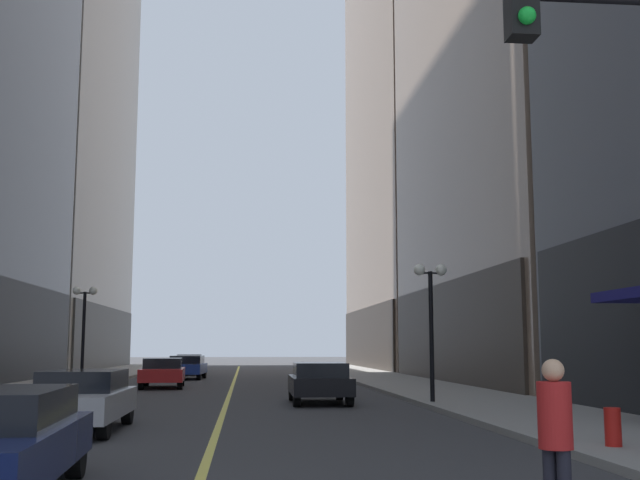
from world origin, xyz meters
TOP-DOWN VIEW (x-y plane):
  - ground_plane at (0.00, 35.00)m, footprint 200.00×200.00m
  - sidewalk_left at (-8.25, 35.00)m, footprint 4.50×78.00m
  - sidewalk_right at (8.25, 35.00)m, footprint 4.50×78.00m
  - lane_centre_stripe at (0.00, 35.00)m, footprint 0.16×70.00m
  - building_left_far at (-16.42, 60.00)m, footprint 12.04×26.00m
  - car_silver at (-2.95, 14.05)m, footprint 1.78×4.52m
  - car_black at (3.02, 21.95)m, footprint 1.92×4.21m
  - car_red at (-3.10, 32.24)m, footprint 2.09×4.44m
  - car_blue at (-2.72, 41.65)m, footprint 2.13×4.31m
  - car_grey at (-3.08, 48.63)m, footprint 1.90×4.76m
  - pedestrian_in_red_jacket at (3.70, 3.93)m, footprint 0.47×0.47m
  - street_lamp_left_far at (-6.40, 30.92)m, footprint 1.06×0.36m
  - street_lamp_right_mid at (6.40, 20.37)m, footprint 1.06×0.36m
  - fire_hydrant_right at (6.90, 9.36)m, footprint 0.28×0.28m

SIDE VIEW (x-z plane):
  - ground_plane at x=0.00m, z-range 0.00..0.00m
  - lane_centre_stripe at x=0.00m, z-range 0.00..0.01m
  - sidewalk_left at x=-8.25m, z-range 0.00..0.15m
  - sidewalk_right at x=8.25m, z-range 0.00..0.15m
  - fire_hydrant_right at x=6.90m, z-range 0.00..0.80m
  - car_black at x=3.02m, z-range 0.06..1.38m
  - car_silver at x=-2.95m, z-range 0.06..1.38m
  - car_red at x=-3.10m, z-range 0.06..1.38m
  - car_blue at x=-2.72m, z-range 0.06..1.38m
  - car_grey at x=-3.08m, z-range 0.06..1.38m
  - pedestrian_in_red_jacket at x=3.70m, z-range 0.14..1.86m
  - street_lamp_left_far at x=-6.40m, z-range 1.04..5.47m
  - street_lamp_right_mid at x=6.40m, z-range 1.04..5.47m
  - building_left_far at x=-16.42m, z-range -0.09..41.28m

